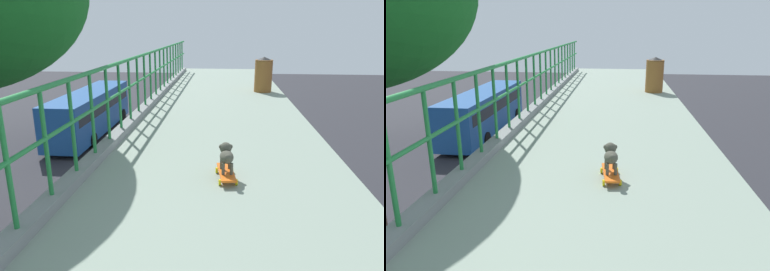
{
  "view_description": "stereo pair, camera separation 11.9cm",
  "coord_description": "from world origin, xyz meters",
  "views": [
    {
      "loc": [
        1.42,
        -0.61,
        7.3
      ],
      "look_at": [
        1.0,
        4.05,
        5.9
      ],
      "focal_mm": 33.75,
      "sensor_mm": 36.0,
      "label": 1
    },
    {
      "loc": [
        1.54,
        -0.6,
        7.3
      ],
      "look_at": [
        1.0,
        4.05,
        5.9
      ],
      "focal_mm": 33.75,
      "sensor_mm": 36.0,
      "label": 2
    }
  ],
  "objects": [
    {
      "name": "litter_bin",
      "position": [
        2.48,
        9.41,
        6.08
      ],
      "size": [
        0.49,
        0.49,
        0.94
      ],
      "color": "brown",
      "rests_on": "overpass_deck"
    },
    {
      "name": "city_bus",
      "position": [
        -7.89,
        23.51,
        1.73
      ],
      "size": [
        2.57,
        11.03,
        3.03
      ],
      "color": "#1C4D92",
      "rests_on": "ground"
    },
    {
      "name": "toy_skateboard",
      "position": [
        1.47,
        3.31,
        5.68
      ],
      "size": [
        0.26,
        0.57,
        0.09
      ],
      "color": "orange",
      "rests_on": "overpass_deck"
    },
    {
      "name": "small_dog",
      "position": [
        1.47,
        3.34,
        5.89
      ],
      "size": [
        0.19,
        0.37,
        0.32
      ],
      "color": "#4E4D41",
      "rests_on": "toy_skateboard"
    },
    {
      "name": "car_yellow_cab_fifth",
      "position": [
        -4.11,
        10.56,
        0.69
      ],
      "size": [
        1.8,
        3.84,
        1.61
      ],
      "color": "yellow",
      "rests_on": "ground"
    }
  ]
}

